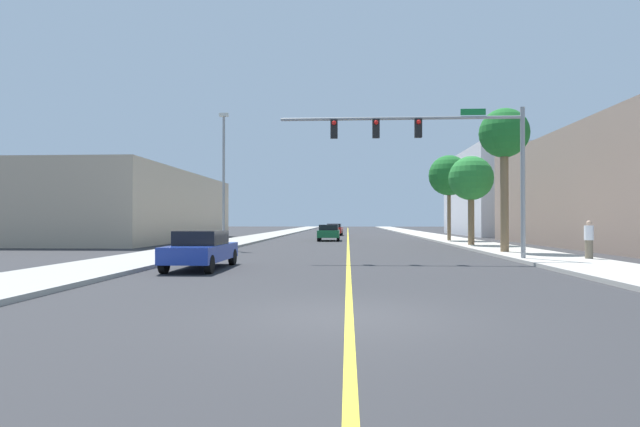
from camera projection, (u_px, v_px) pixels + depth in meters
name	position (u px, v px, depth m)	size (l,w,h in m)	color
ground	(348.00, 238.00, 51.43)	(192.00, 192.00, 0.00)	#2D2D30
sidewalk_left	(259.00, 237.00, 51.93)	(3.77, 168.00, 0.15)	#9E9B93
sidewalk_right	(439.00, 238.00, 50.93)	(3.77, 168.00, 0.15)	#B2ADA3
lane_marking_center	(348.00, 238.00, 51.43)	(0.16, 144.00, 0.01)	yellow
building_left_near	(104.00, 207.00, 45.65)	(16.47, 25.99, 6.01)	tan
building_right_far	(517.00, 194.00, 61.89)	(13.91, 20.22, 10.06)	silver
traffic_signal_mast	(440.00, 145.00, 22.48)	(10.82, 0.36, 6.65)	gray
street_lamp	(224.00, 173.00, 31.64)	(0.56, 0.28, 8.37)	gray
palm_near	(504.00, 137.00, 26.82)	(2.60, 2.60, 7.59)	brown
palm_mid	(471.00, 179.00, 34.35)	(2.99, 2.99, 6.02)	brown
palm_far	(449.00, 176.00, 41.91)	(3.33, 3.33, 7.05)	brown
car_red	(335.00, 229.00, 60.22)	(1.96, 3.89, 1.41)	red
car_green	(329.00, 232.00, 44.70)	(1.90, 4.16, 1.42)	#196638
car_blue	(201.00, 249.00, 18.85)	(1.79, 4.56, 1.42)	#1E389E
pedestrian	(589.00, 240.00, 21.92)	(0.38, 0.38, 1.65)	#726651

